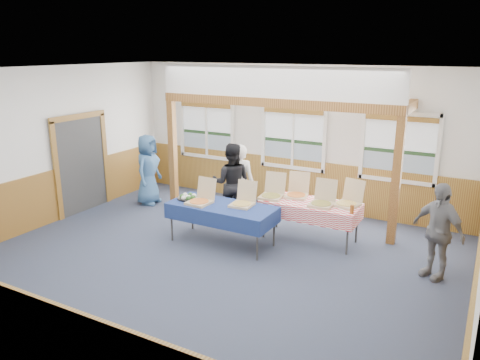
% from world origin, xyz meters
% --- Properties ---
extents(floor, '(8.00, 8.00, 0.00)m').
position_xyz_m(floor, '(0.00, 0.00, 0.00)').
color(floor, '#2A3145').
rests_on(floor, ground).
extents(ceiling, '(8.00, 8.00, 0.00)m').
position_xyz_m(ceiling, '(0.00, 0.00, 3.20)').
color(ceiling, white).
rests_on(ceiling, wall_back).
extents(wall_back, '(8.00, 0.00, 8.00)m').
position_xyz_m(wall_back, '(0.00, 3.50, 1.60)').
color(wall_back, silver).
rests_on(wall_back, floor).
extents(wall_front, '(8.00, 0.00, 8.00)m').
position_xyz_m(wall_front, '(0.00, -3.50, 1.60)').
color(wall_front, silver).
rests_on(wall_front, floor).
extents(wall_left, '(0.00, 8.00, 8.00)m').
position_xyz_m(wall_left, '(-4.00, 0.00, 1.60)').
color(wall_left, silver).
rests_on(wall_left, floor).
extents(wainscot_back, '(7.98, 0.05, 1.10)m').
position_xyz_m(wainscot_back, '(0.00, 3.48, 0.55)').
color(wainscot_back, brown).
rests_on(wainscot_back, floor).
extents(wainscot_front, '(7.98, 0.05, 1.10)m').
position_xyz_m(wainscot_front, '(0.00, -3.48, 0.55)').
color(wainscot_front, brown).
rests_on(wainscot_front, floor).
extents(wainscot_left, '(0.05, 6.98, 1.10)m').
position_xyz_m(wainscot_left, '(-3.98, 0.00, 0.55)').
color(wainscot_left, brown).
rests_on(wainscot_left, floor).
extents(wainscot_right, '(0.05, 6.98, 1.10)m').
position_xyz_m(wainscot_right, '(3.98, 0.00, 0.55)').
color(wainscot_right, brown).
rests_on(wainscot_right, floor).
extents(cased_opening, '(0.06, 1.30, 2.10)m').
position_xyz_m(cased_opening, '(-3.96, 0.90, 1.05)').
color(cased_opening, '#323232').
rests_on(cased_opening, wall_left).
extents(window_left, '(1.56, 0.10, 1.46)m').
position_xyz_m(window_left, '(-2.30, 3.46, 1.68)').
color(window_left, white).
rests_on(window_left, wall_back).
extents(window_mid, '(1.56, 0.10, 1.46)m').
position_xyz_m(window_mid, '(0.00, 3.46, 1.68)').
color(window_mid, white).
rests_on(window_mid, wall_back).
extents(window_right, '(1.56, 0.10, 1.46)m').
position_xyz_m(window_right, '(2.30, 3.46, 1.68)').
color(window_right, white).
rests_on(window_right, wall_back).
extents(post_left, '(0.15, 0.15, 2.40)m').
position_xyz_m(post_left, '(-2.50, 2.30, 1.20)').
color(post_left, brown).
rests_on(post_left, floor).
extents(post_right, '(0.15, 0.15, 2.40)m').
position_xyz_m(post_right, '(2.50, 2.30, 1.20)').
color(post_right, brown).
rests_on(post_right, floor).
extents(cross_beam, '(5.15, 0.18, 0.18)m').
position_xyz_m(cross_beam, '(0.00, 2.30, 2.49)').
color(cross_beam, brown).
rests_on(cross_beam, post_left).
extents(table_left, '(2.17, 1.61, 0.76)m').
position_xyz_m(table_left, '(-0.27, 0.77, 0.70)').
color(table_left, '#323232').
rests_on(table_left, floor).
extents(table_right, '(1.95, 1.24, 0.76)m').
position_xyz_m(table_right, '(1.10, 1.71, 0.70)').
color(table_right, '#323232').
rests_on(table_right, floor).
extents(pizza_box_a, '(0.43, 0.51, 0.44)m').
position_xyz_m(pizza_box_a, '(-0.67, 0.66, 0.82)').
color(pizza_box_a, tan).
rests_on(pizza_box_a, table_left).
extents(pizza_box_b, '(0.41, 0.49, 0.42)m').
position_xyz_m(pizza_box_b, '(0.08, 0.93, 0.82)').
color(pizza_box_b, tan).
rests_on(pizza_box_b, table_left).
extents(pizza_box_c, '(0.46, 0.54, 0.45)m').
position_xyz_m(pizza_box_c, '(0.35, 1.61, 0.82)').
color(pizza_box_c, tan).
rests_on(pizza_box_c, table_right).
extents(pizza_box_d, '(0.48, 0.56, 0.44)m').
position_xyz_m(pizza_box_d, '(0.74, 1.90, 0.82)').
color(pizza_box_d, tan).
rests_on(pizza_box_d, table_right).
extents(pizza_box_e, '(0.42, 0.51, 0.45)m').
position_xyz_m(pizza_box_e, '(1.35, 1.63, 0.82)').
color(pizza_box_e, tan).
rests_on(pizza_box_e, table_right).
extents(pizza_box_f, '(0.52, 0.59, 0.45)m').
position_xyz_m(pizza_box_f, '(1.76, 1.85, 0.82)').
color(pizza_box_f, tan).
rests_on(pizza_box_f, table_right).
extents(veggie_tray, '(0.42, 0.42, 0.09)m').
position_xyz_m(veggie_tray, '(-1.02, 0.77, 0.79)').
color(veggie_tray, black).
rests_on(veggie_tray, table_left).
extents(drink_glass, '(0.07, 0.07, 0.15)m').
position_xyz_m(drink_glass, '(1.95, 1.46, 0.83)').
color(drink_glass, brown).
rests_on(drink_glass, table_right).
extents(woman_white, '(0.67, 0.53, 1.63)m').
position_xyz_m(woman_white, '(-0.60, 2.07, 0.81)').
color(woman_white, silver).
rests_on(woman_white, floor).
extents(woman_black, '(0.99, 0.88, 1.67)m').
position_xyz_m(woman_black, '(-0.70, 1.88, 0.84)').
color(woman_black, black).
rests_on(woman_black, floor).
extents(man_blue, '(0.65, 0.88, 1.64)m').
position_xyz_m(man_blue, '(-2.99, 1.98, 0.82)').
color(man_blue, '#38608D').
rests_on(man_blue, floor).
extents(person_grey, '(0.98, 0.81, 1.56)m').
position_xyz_m(person_grey, '(3.37, 1.25, 0.78)').
color(person_grey, slate).
rests_on(person_grey, floor).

